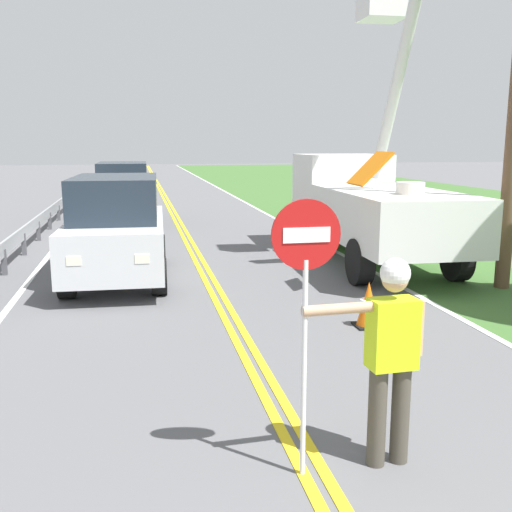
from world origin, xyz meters
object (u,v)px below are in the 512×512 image
oncoming_suv_nearest (117,228)px  oncoming_suv_second (124,193)px  utility_bucket_truck (367,199)px  flagger_worker (391,349)px  stop_sign_paddle (305,277)px  traffic_cone_lead (368,305)px

oncoming_suv_nearest → oncoming_suv_second: (-0.04, 8.83, 0.00)m
oncoming_suv_nearest → utility_bucket_truck: bearing=10.1°
flagger_worker → oncoming_suv_second: (-2.52, 16.55, 0.01)m
stop_sign_paddle → oncoming_suv_nearest: bearing=102.4°
traffic_cone_lead → stop_sign_paddle: bearing=-119.3°
stop_sign_paddle → oncoming_suv_nearest: (-1.71, 7.76, -0.65)m
flagger_worker → traffic_cone_lead: bearing=70.2°
oncoming_suv_second → oncoming_suv_nearest: bearing=-89.7°
stop_sign_paddle → traffic_cone_lead: stop_sign_paddle is taller
oncoming_suv_second → traffic_cone_lead: bearing=-73.3°
stop_sign_paddle → oncoming_suv_nearest: 7.98m
stop_sign_paddle → oncoming_suv_second: stop_sign_paddle is taller
oncoming_suv_nearest → oncoming_suv_second: same height
oncoming_suv_second → traffic_cone_lead: 13.44m
oncoming_suv_nearest → traffic_cone_lead: oncoming_suv_nearest is taller
utility_bucket_truck → oncoming_suv_second: (-5.82, 7.80, -0.38)m
stop_sign_paddle → traffic_cone_lead: bearing=60.7°
stop_sign_paddle → utility_bucket_truck: 9.69m
flagger_worker → oncoming_suv_second: 16.74m
traffic_cone_lead → flagger_worker: bearing=-109.8°
oncoming_suv_nearest → traffic_cone_lead: size_ratio=6.67×
flagger_worker → stop_sign_paddle: bearing=-177.1°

